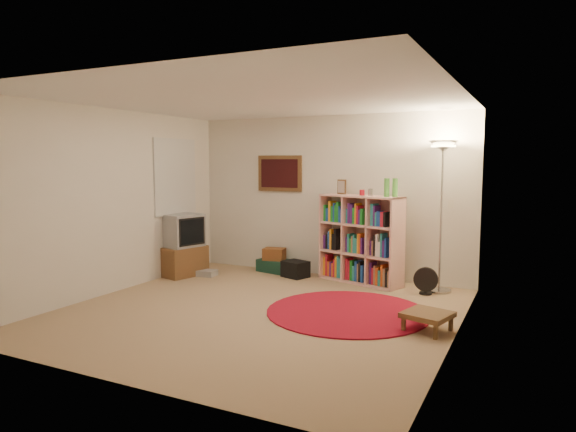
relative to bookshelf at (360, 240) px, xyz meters
name	(u,v)px	position (x,y,z in m)	size (l,w,h in m)	color
room	(256,206)	(-0.66, -1.93, 0.63)	(4.54, 4.54, 2.54)	#A0805E
bookshelf	(360,240)	(0.00, 0.00, 0.00)	(1.35, 0.75, 1.56)	#FFB8AA
floor_lamp	(443,167)	(1.17, -0.06, 1.09)	(0.42, 0.42, 2.07)	#AAABAF
floor_fan	(426,281)	(1.04, -0.29, -0.44)	(0.33, 0.19, 0.37)	black
tv_stand	(183,246)	(-2.64, -0.78, -0.16)	(0.62, 0.76, 0.97)	brown
dvd_box	(207,273)	(-2.28, -0.66, -0.58)	(0.30, 0.26, 0.09)	#929396
suitcase	(278,266)	(-1.42, 0.12, -0.53)	(0.69, 0.51, 0.20)	#13352A
wicker_basket	(274,254)	(-1.47, 0.07, -0.33)	(0.37, 0.29, 0.19)	brown
duffel_bag	(295,269)	(-1.00, -0.11, -0.50)	(0.44, 0.41, 0.25)	black
red_rug	(348,312)	(0.37, -1.55, -0.62)	(1.93, 1.93, 0.02)	maroon
side_table	(427,315)	(1.36, -1.82, -0.46)	(0.55, 0.55, 0.21)	#4E321B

